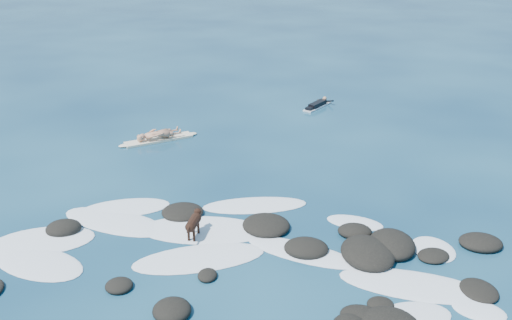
{
  "coord_description": "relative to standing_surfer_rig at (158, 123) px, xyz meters",
  "views": [
    {
      "loc": [
        1.33,
        -14.39,
        8.8
      ],
      "look_at": [
        -0.17,
        4.0,
        0.9
      ],
      "focal_mm": 40.0,
      "sensor_mm": 36.0,
      "label": 1
    }
  ],
  "objects": [
    {
      "name": "dog",
      "position": [
        2.95,
        -7.73,
        -0.26
      ],
      "size": [
        0.41,
        1.24,
        0.79
      ],
      "rotation": [
        0.0,
        0.0,
        1.45
      ],
      "color": "black",
      "rests_on": "ground"
    },
    {
      "name": "breaking_foam",
      "position": [
        3.55,
        -8.01,
        -0.77
      ],
      "size": [
        14.33,
        6.94,
        0.12
      ],
      "color": "white",
      "rests_on": "ground"
    },
    {
      "name": "reef_rocks",
      "position": [
        6.47,
        -8.72,
        -0.68
      ],
      "size": [
        14.27,
        7.32,
        0.55
      ],
      "color": "black",
      "rests_on": "ground"
    },
    {
      "name": "paddling_surfer_rig",
      "position": [
        6.84,
        5.21,
        -0.65
      ],
      "size": [
        1.56,
        2.06,
        0.39
      ],
      "rotation": [
        0.0,
        0.0,
        1.01
      ],
      "color": "white",
      "rests_on": "ground"
    },
    {
      "name": "standing_surfer_rig",
      "position": [
        0.0,
        0.0,
        0.0
      ],
      "size": [
        3.11,
        2.13,
        1.98
      ],
      "rotation": [
        0.0,
        0.0,
        0.56
      ],
      "color": "beige",
      "rests_on": "ground"
    },
    {
      "name": "ground",
      "position": [
        4.64,
        -7.84,
        -0.78
      ],
      "size": [
        160.0,
        160.0,
        0.0
      ],
      "primitive_type": "plane",
      "color": "#0A2642",
      "rests_on": "ground"
    }
  ]
}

